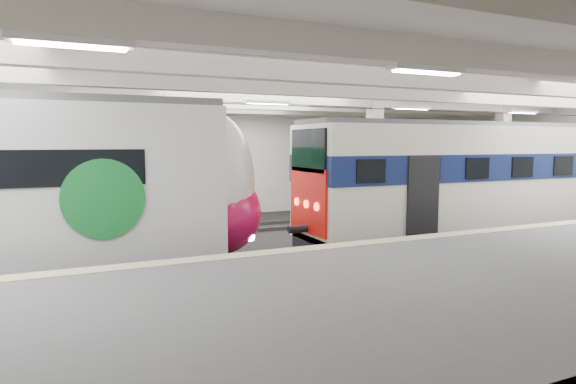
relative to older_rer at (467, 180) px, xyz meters
name	(u,v)px	position (x,y,z in m)	size (l,w,h in m)	color
station_hall	(319,156)	(-7.00, -1.74, 0.97)	(36.00, 24.00, 5.75)	black
older_rer	(467,180)	(0.00, 0.00, 0.00)	(13.06, 2.88, 4.33)	white
far_train	(11,178)	(-15.00, 5.50, 0.13)	(14.73, 3.53, 4.64)	white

